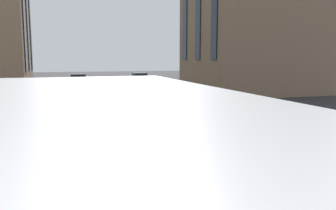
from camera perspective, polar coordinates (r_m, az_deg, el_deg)
name	(u,v)px	position (r m, az deg, el deg)	size (l,w,h in m)	color
lane_centre_line	(131,107)	(23.21, -5.95, -0.34)	(80.00, 0.16, 0.01)	#D8C64C
car_green_parked_b	(176,97)	(22.91, 1.30, 1.36)	(4.40, 1.95, 1.37)	#1E6038
car_white_parked_a	(241,116)	(15.74, 11.85, -1.73)	(4.40, 1.95, 1.37)	silver
car_green_oncoming	(137,88)	(29.57, -5.12, 2.77)	(4.40, 1.95, 1.37)	#1E6038
car_blue_near	(107,104)	(19.57, -9.87, 0.15)	(4.40, 1.95, 1.37)	navy
car_silver_trailing	(78,80)	(41.38, -14.38, 3.97)	(4.40, 1.95, 1.37)	#B7BABF
car_white_far	(139,78)	(43.68, -4.71, 4.37)	(4.40, 1.95, 1.37)	silver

